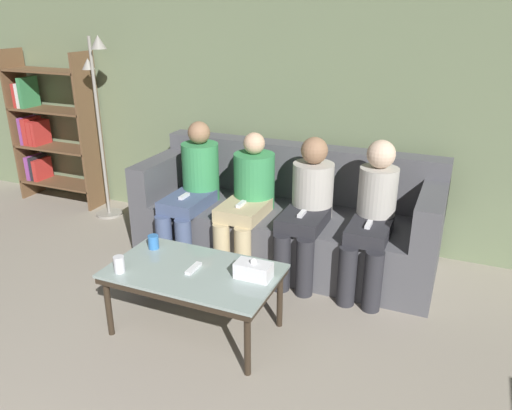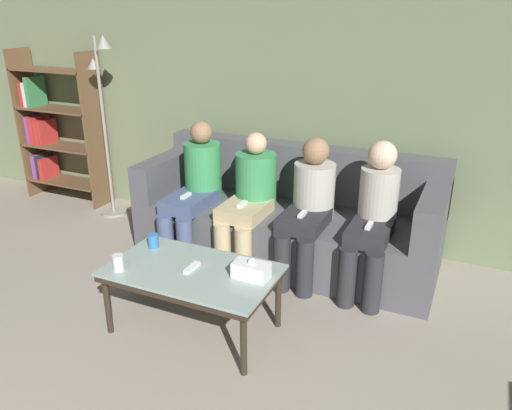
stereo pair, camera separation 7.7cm
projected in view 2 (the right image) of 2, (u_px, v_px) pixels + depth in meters
name	position (u px, v px, depth m)	size (l,w,h in m)	color
wall_back	(313.00, 93.00, 4.21)	(12.00, 0.06, 2.60)	#707F5B
couch	(288.00, 220.00, 4.14)	(2.43, 0.88, 0.90)	#515156
coffee_table	(192.00, 275.00, 3.14)	(1.07, 0.62, 0.45)	#8C9E99
cup_near_left	(118.00, 263.00, 3.09)	(0.07, 0.07, 0.11)	silver
cup_near_right	(153.00, 241.00, 3.39)	(0.07, 0.07, 0.09)	#3372BF
tissue_box	(251.00, 270.00, 3.01)	(0.22, 0.12, 0.13)	white
game_remote	(192.00, 268.00, 3.12)	(0.04, 0.15, 0.02)	white
bookshelf	(53.00, 129.00, 5.30)	(0.95, 0.32, 1.58)	brown
standing_lamp	(104.00, 109.00, 4.74)	(0.31, 0.26, 1.75)	gray
seated_person_left_end	(196.00, 186.00, 4.13)	(0.31, 0.69, 1.11)	#47567A
seated_person_mid_left	(250.00, 196.00, 3.96)	(0.33, 0.66, 1.07)	tan
seated_person_mid_right	(309.00, 205.00, 3.76)	(0.32, 0.65, 1.08)	#28282D
seated_person_right_end	(374.00, 216.00, 3.56)	(0.31, 0.64, 1.11)	#28282D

